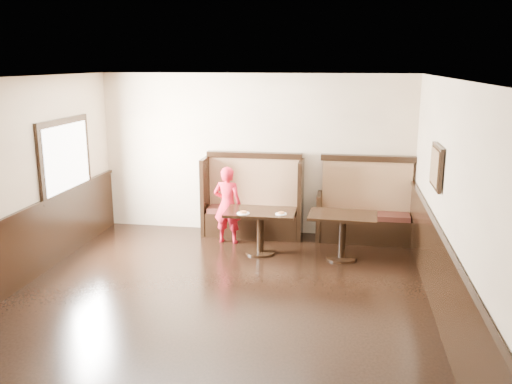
% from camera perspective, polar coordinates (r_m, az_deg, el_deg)
% --- Properties ---
extents(ground, '(7.00, 7.00, 0.00)m').
position_cam_1_polar(ground, '(6.69, -5.22, -13.02)').
color(ground, black).
rests_on(ground, ground).
extents(room_shell, '(7.00, 7.00, 7.00)m').
position_cam_1_polar(room_shell, '(6.75, -7.20, -6.64)').
color(room_shell, beige).
rests_on(room_shell, ground).
extents(booth_main, '(1.75, 0.72, 1.45)m').
position_cam_1_polar(booth_main, '(9.53, -0.32, -1.40)').
color(booth_main, black).
rests_on(booth_main, ground).
extents(booth_neighbor, '(1.65, 0.72, 1.45)m').
position_cam_1_polar(booth_neighbor, '(9.42, 11.46, -2.15)').
color(booth_neighbor, black).
rests_on(booth_neighbor, ground).
extents(table_main, '(1.10, 0.69, 0.70)m').
position_cam_1_polar(table_main, '(8.58, 0.46, -3.05)').
color(table_main, black).
rests_on(table_main, ground).
extents(table_neighbor, '(1.07, 0.73, 0.72)m').
position_cam_1_polar(table_neighbor, '(8.44, 9.09, -3.51)').
color(table_neighbor, black).
rests_on(table_neighbor, ground).
extents(child, '(0.50, 0.35, 1.31)m').
position_cam_1_polar(child, '(9.07, -3.01, -1.37)').
color(child, red).
rests_on(child, ground).
extents(pizza_plate_left, '(0.20, 0.20, 0.04)m').
position_cam_1_polar(pizza_plate_left, '(8.38, -1.36, -2.20)').
color(pizza_plate_left, white).
rests_on(pizza_plate_left, table_main).
extents(pizza_plate_right, '(0.18, 0.18, 0.03)m').
position_cam_1_polar(pizza_plate_right, '(8.36, 2.66, -2.27)').
color(pizza_plate_right, white).
rests_on(pizza_plate_right, table_main).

